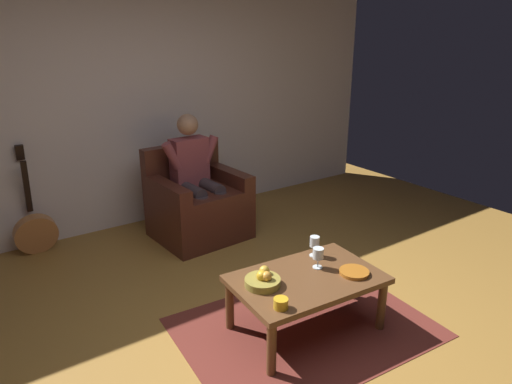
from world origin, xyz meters
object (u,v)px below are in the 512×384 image
at_px(guitar, 35,230).
at_px(decorative_dish, 354,272).
at_px(fruit_bowl, 263,280).
at_px(person_seated, 196,173).
at_px(candle_jar, 281,303).
at_px(armchair, 197,205).
at_px(wine_glass_far, 315,243).
at_px(wine_glass_near, 318,255).
at_px(coffee_table, 306,284).

height_order(guitar, decorative_dish, guitar).
relative_size(fruit_bowl, decorative_dish, 1.16).
xyz_separation_m(person_seated, candle_jar, (0.50, 2.01, -0.22)).
height_order(decorative_dish, candle_jar, candle_jar).
bearing_deg(armchair, guitar, -23.40).
height_order(person_seated, wine_glass_far, person_seated).
height_order(armchair, decorative_dish, armchair).
relative_size(wine_glass_far, fruit_bowl, 0.66).
xyz_separation_m(wine_glass_far, fruit_bowl, (0.55, 0.12, -0.07)).
bearing_deg(fruit_bowl, person_seated, -103.99).
xyz_separation_m(armchair, candle_jar, (0.50, 2.01, 0.12)).
xyz_separation_m(person_seated, fruit_bowl, (0.43, 1.74, -0.22)).
bearing_deg(decorative_dish, fruit_bowl, -21.55).
bearing_deg(person_seated, fruit_bowl, 72.57).
xyz_separation_m(guitar, candle_jar, (-0.93, 2.53, 0.21)).
xyz_separation_m(guitar, wine_glass_far, (-1.54, 2.13, 0.28)).
relative_size(armchair, candle_jar, 10.04).
relative_size(wine_glass_near, candle_jar, 1.67).
height_order(fruit_bowl, candle_jar, fruit_bowl).
xyz_separation_m(armchair, decorative_dish, (-0.16, 1.97, 0.10)).
bearing_deg(decorative_dish, person_seated, -85.22).
relative_size(guitar, wine_glass_far, 6.59).
bearing_deg(wine_glass_near, person_seated, -89.41).
bearing_deg(guitar, coffee_table, 119.08).
height_order(coffee_table, decorative_dish, decorative_dish).
xyz_separation_m(person_seated, wine_glass_far, (-0.12, 1.62, -0.15)).
bearing_deg(wine_glass_near, candle_jar, 25.61).
bearing_deg(wine_glass_far, decorative_dish, 97.51).
bearing_deg(decorative_dish, candle_jar, 3.45).
distance_m(guitar, wine_glass_near, 2.71).
height_order(person_seated, fruit_bowl, person_seated).
bearing_deg(candle_jar, person_seated, -103.94).
bearing_deg(fruit_bowl, candle_jar, 76.35).
relative_size(person_seated, wine_glass_near, 8.17).
relative_size(person_seated, candle_jar, 13.68).
bearing_deg(coffee_table, wine_glass_far, -140.38).
bearing_deg(wine_glass_far, candle_jar, 32.75).
height_order(armchair, guitar, guitar).
relative_size(armchair, decorative_dish, 4.42).
height_order(wine_glass_near, candle_jar, wine_glass_near).
xyz_separation_m(wine_glass_far, decorative_dish, (-0.05, 0.36, -0.09)).
bearing_deg(guitar, person_seated, 160.21).
height_order(armchair, wine_glass_far, armchair).
height_order(armchair, wine_glass_near, armchair).
xyz_separation_m(person_seated, decorative_dish, (-0.17, 1.97, -0.24)).
distance_m(wine_glass_near, decorative_dish, 0.27).
bearing_deg(coffee_table, person_seated, -94.02).
distance_m(fruit_bowl, candle_jar, 0.28).
bearing_deg(coffee_table, candle_jar, 27.53).
relative_size(armchair, wine_glass_far, 5.82).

